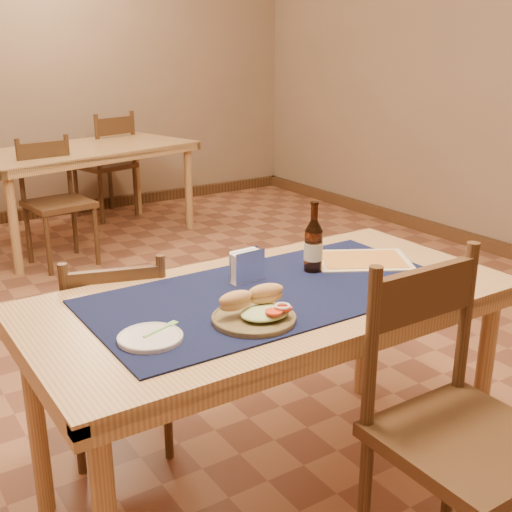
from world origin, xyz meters
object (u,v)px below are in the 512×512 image
chair_main_near (456,427)px  sandwich_plate (256,312)px  napkin_holder (247,267)px  main_table (273,316)px  back_table (81,158)px  chair_main_far (117,348)px  beer_bottle (313,246)px

chair_main_near → sandwich_plate: (-0.38, 0.45, 0.28)m
napkin_holder → chair_main_near: bearing=-73.1°
main_table → chair_main_near: chair_main_near is taller
main_table → back_table: bearing=81.6°
back_table → napkin_holder: napkin_holder is taller
sandwich_plate → chair_main_far: bearing=105.1°
main_table → chair_main_far: 0.67m
back_table → sandwich_plate: (-0.67, -3.52, 0.11)m
back_table → chair_main_far: chair_main_far is taller
back_table → chair_main_near: size_ratio=1.97×
main_table → sandwich_plate: bearing=-136.9°
chair_main_near → sandwich_plate: bearing=129.9°
chair_main_near → main_table: bearing=108.4°
back_table → napkin_holder: (-0.51, -3.24, 0.14)m
chair_main_far → napkin_holder: bearing=-49.5°
chair_main_near → napkin_holder: size_ratio=7.50×
sandwich_plate → beer_bottle: beer_bottle is taller
napkin_holder → back_table: bearing=81.0°
back_table → chair_main_near: chair_main_near is taller
main_table → napkin_holder: bearing=99.1°
chair_main_far → napkin_holder: (0.34, -0.39, 0.38)m
back_table → chair_main_near: 3.99m
back_table → napkin_holder: 3.28m
main_table → back_table: 3.40m
napkin_holder → chair_main_far: bearing=130.5°
chair_main_far → napkin_holder: 0.64m
back_table → beer_bottle: (-0.26, -3.27, 0.18)m
sandwich_plate → beer_bottle: bearing=31.5°
sandwich_plate → beer_bottle: 0.48m
main_table → back_table: size_ratio=0.83×
chair_main_far → sandwich_plate: 0.79m
back_table → chair_main_near: (-0.29, -3.98, -0.16)m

